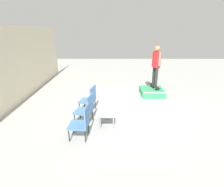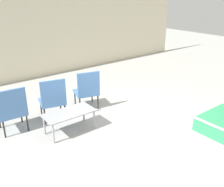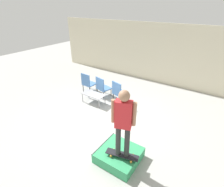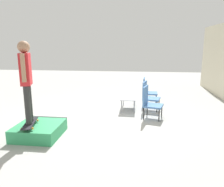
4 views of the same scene
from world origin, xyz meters
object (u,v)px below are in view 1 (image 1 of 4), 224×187
object	(u,v)px
skate_ramp_box	(152,92)
coffee_table	(107,111)
patio_chair_left	(82,122)
person_skater	(156,63)
patio_chair_right	(90,98)
patio_chair_center	(86,108)
skateboard_on_ramp	(154,86)

from	to	relation	value
skate_ramp_box	coffee_table	xyz separation A→B (m)	(-2.50, 1.99, 0.23)
skate_ramp_box	patio_chair_left	size ratio (longest dim) A/B	1.15
person_skater	patio_chair_right	world-z (taller)	person_skater
person_skater	patio_chair_center	bearing A→B (deg)	115.32
patio_chair_center	skate_ramp_box	bearing A→B (deg)	146.85
skate_ramp_box	coffee_table	size ratio (longest dim) A/B	1.10
coffee_table	patio_chair_left	size ratio (longest dim) A/B	1.05
person_skater	patio_chair_left	size ratio (longest dim) A/B	1.91
person_skater	coffee_table	bearing A→B (deg)	122.80
skate_ramp_box	skateboard_on_ramp	distance (m)	0.31
person_skater	patio_chair_right	bearing A→B (deg)	104.56
patio_chair_right	skate_ramp_box	bearing A→B (deg)	137.12
skateboard_on_ramp	coffee_table	distance (m)	3.41
person_skater	patio_chair_left	world-z (taller)	person_skater
skate_ramp_box	coffee_table	bearing A→B (deg)	141.60
patio_chair_left	patio_chair_center	distance (m)	0.85
coffee_table	patio_chair_right	xyz separation A→B (m)	(0.84, 0.66, 0.12)
skate_ramp_box	person_skater	distance (m)	1.33
skate_ramp_box	patio_chair_right	size ratio (longest dim) A/B	1.15
skate_ramp_box	patio_chair_right	world-z (taller)	patio_chair_right
skateboard_on_ramp	patio_chair_center	bearing A→B (deg)	120.20
skate_ramp_box	patio_chair_right	bearing A→B (deg)	122.14
patio_chair_center	patio_chair_right	distance (m)	0.87
patio_chair_center	patio_chair_right	size ratio (longest dim) A/B	1.00
patio_chair_left	patio_chair_right	world-z (taller)	same
coffee_table	patio_chair_center	world-z (taller)	patio_chair_center
coffee_table	patio_chair_left	distance (m)	1.10
patio_chair_right	person_skater	bearing A→B (deg)	138.46
skate_ramp_box	patio_chair_left	world-z (taller)	patio_chair_left
skateboard_on_ramp	patio_chair_right	size ratio (longest dim) A/B	0.92
person_skater	patio_chair_right	size ratio (longest dim) A/B	1.91
person_skater	patio_chair_center	xyz separation A→B (m)	(-2.70, 2.77, -0.97)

